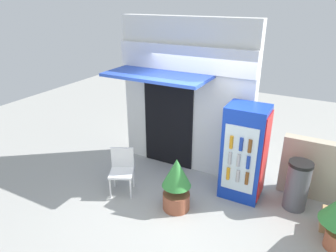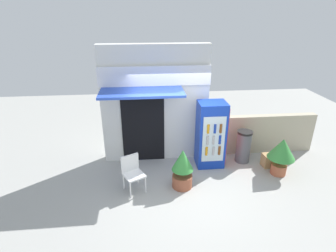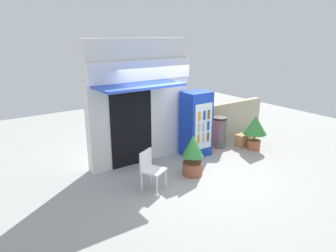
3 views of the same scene
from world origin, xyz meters
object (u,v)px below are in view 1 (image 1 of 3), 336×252
(drink_cooler, at_px, (244,153))
(plastic_chair, at_px, (122,167))
(cardboard_box, at_px, (335,222))
(potted_plant_near_shop, at_px, (176,183))
(trash_bin, at_px, (297,185))

(drink_cooler, relative_size, plastic_chair, 2.08)
(drink_cooler, distance_m, cardboard_box, 1.80)
(drink_cooler, height_order, plastic_chair, drink_cooler)
(plastic_chair, distance_m, potted_plant_near_shop, 1.19)
(plastic_chair, xyz_separation_m, cardboard_box, (3.72, 0.66, -0.32))
(drink_cooler, distance_m, plastic_chair, 2.33)
(drink_cooler, xyz_separation_m, potted_plant_near_shop, (-0.91, -0.97, -0.37))
(potted_plant_near_shop, height_order, trash_bin, potted_plant_near_shop)
(drink_cooler, bearing_deg, plastic_chair, -155.75)
(trash_bin, bearing_deg, drink_cooler, -175.89)
(trash_bin, bearing_deg, cardboard_box, -28.08)
(drink_cooler, distance_m, trash_bin, 1.07)
(plastic_chair, bearing_deg, cardboard_box, 10.11)
(potted_plant_near_shop, xyz_separation_m, trash_bin, (1.88, 1.04, -0.07))
(drink_cooler, relative_size, trash_bin, 1.95)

